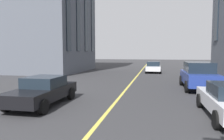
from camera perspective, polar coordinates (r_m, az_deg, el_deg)
The scene contains 4 objects.
lane_centre_line at distance 18.05m, azimuth 5.20°, elevation -3.40°, with size 80.00×0.16×0.01m.
car_black_oncoming at distance 10.97m, azimuth -17.95°, elevation -5.21°, with size 4.40×1.95×1.37m.
car_blue_near at distance 15.97m, azimuth 22.07°, elevation -1.31°, with size 4.70×2.14×1.88m.
car_white_parked_b at distance 27.35m, azimuth 10.94°, elevation 0.77°, with size 3.90×1.89×1.40m.
Camera 1 is at (2.25, -2.02, 2.55)m, focal length 34.29 mm.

